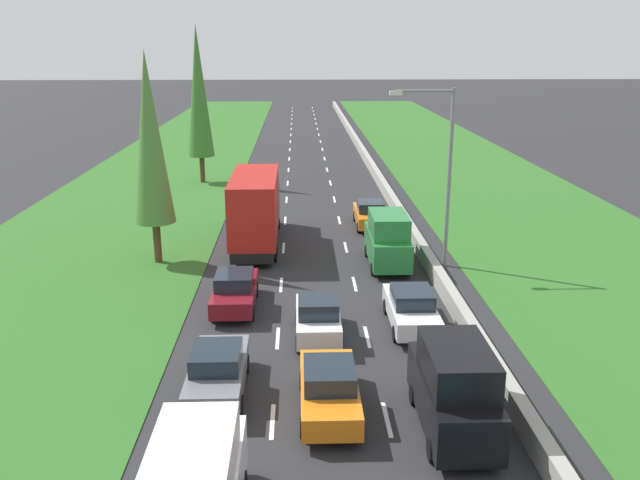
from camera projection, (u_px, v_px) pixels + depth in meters
The scene contains 17 objects.
ground_plane at pixel (307, 164), 63.64m from camera, with size 300.00×300.00×0.00m, color #28282B.
grass_verge_left at pixel (173, 165), 63.23m from camera, with size 14.00×140.00×0.04m, color #2D6623.
grass_verge_right at pixel (458, 163), 64.10m from camera, with size 14.00×140.00×0.04m, color #2D6623.
median_barrier at pixel (367, 159), 63.71m from camera, with size 0.44×120.00×0.85m, color #9E9B93.
lane_markings at pixel (307, 164), 63.64m from camera, with size 3.64×116.00×0.01m.
orange_sedan_centre_lane at pixel (329, 389), 20.75m from camera, with size 1.82×4.50×1.64m.
black_van_right_lane at pixel (454, 389), 19.57m from camera, with size 1.96×4.90×2.82m.
grey_sedan_left_lane at pixel (217, 371), 21.89m from camera, with size 1.82×4.50×1.64m.
maroon_sedan_left_lane at pixel (235, 290), 28.97m from camera, with size 1.82×4.50×1.64m.
white_sedan_right_lane at pixel (411, 308), 27.03m from camera, with size 1.82×4.50×1.64m.
white_hatchback_centre_lane at pixel (318, 318), 25.99m from camera, with size 1.74×3.90×1.72m.
green_van_right_lane at pixel (388, 240), 34.30m from camera, with size 1.96×4.90×2.82m.
red_box_truck_left_lane at pixel (256, 208), 37.68m from camera, with size 2.46×9.40×4.18m.
orange_sedan_right_lane at pixel (370, 214), 41.85m from camera, with size 1.82×4.50×1.64m.
poplar_tree_second at pixel (150, 139), 33.43m from camera, with size 2.07×2.07×10.80m.
poplar_tree_third at pixel (199, 92), 53.26m from camera, with size 2.11×2.11×12.47m.
street_light_mast at pixel (443, 165), 33.23m from camera, with size 3.20×0.28×9.00m.
Camera 1 is at (-0.90, -3.09, 11.08)m, focal length 37.76 mm.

